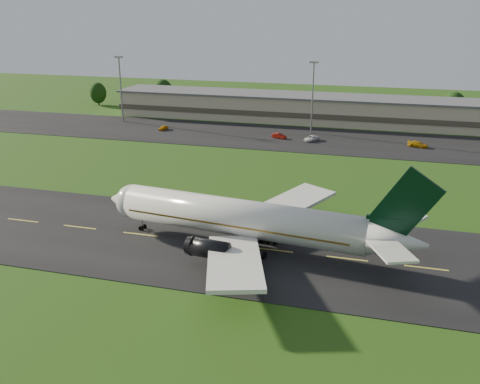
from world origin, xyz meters
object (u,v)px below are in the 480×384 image
(service_vehicle_a, at_px, (163,128))
(service_vehicle_b, at_px, (279,136))
(airliner, at_px, (246,219))
(light_mast_west, at_px, (120,81))
(service_vehicle_c, at_px, (312,138))
(terminal, at_px, (323,110))
(service_vehicle_d, at_px, (418,144))
(light_mast_centre, at_px, (313,89))

(service_vehicle_a, bearing_deg, service_vehicle_b, 8.03)
(airliner, relative_size, light_mast_west, 2.52)
(airliner, height_order, service_vehicle_c, airliner)
(terminal, height_order, service_vehicle_b, terminal)
(service_vehicle_d, bearing_deg, service_vehicle_b, 104.89)
(terminal, bearing_deg, service_vehicle_b, -109.24)
(terminal, bearing_deg, airliner, -89.80)
(service_vehicle_c, bearing_deg, service_vehicle_d, 24.22)
(airliner, height_order, terminal, airliner)
(airliner, relative_size, terminal, 0.35)
(terminal, xyz_separation_m, service_vehicle_c, (0.16, -25.91, -3.20))
(service_vehicle_d, bearing_deg, light_mast_west, 98.86)
(terminal, relative_size, service_vehicle_d, 27.89)
(service_vehicle_b, distance_m, service_vehicle_c, 9.07)
(service_vehicle_c, height_order, service_vehicle_d, service_vehicle_d)
(terminal, xyz_separation_m, light_mast_centre, (-1.40, -16.18, 8.75))
(airliner, distance_m, service_vehicle_d, 76.11)
(light_mast_centre, height_order, service_vehicle_c, light_mast_centre)
(terminal, relative_size, light_mast_centre, 7.13)
(light_mast_centre, relative_size, service_vehicle_b, 4.88)
(light_mast_west, bearing_deg, terminal, 14.76)
(light_mast_west, xyz_separation_m, service_vehicle_b, (52.50, -9.33, -11.95))
(service_vehicle_a, xyz_separation_m, service_vehicle_d, (72.09, -1.21, 0.12))
(airliner, bearing_deg, light_mast_west, 134.16)
(service_vehicle_c, bearing_deg, service_vehicle_b, -159.25)
(airliner, height_order, service_vehicle_b, airliner)
(light_mast_centre, relative_size, service_vehicle_d, 3.91)
(terminal, distance_m, service_vehicle_b, 27.21)
(light_mast_west, bearing_deg, airliner, -52.37)
(service_vehicle_b, bearing_deg, light_mast_west, 98.24)
(service_vehicle_d, bearing_deg, service_vehicle_a, 103.82)
(airliner, xyz_separation_m, terminal, (-0.34, 96.28, -0.67))
(light_mast_centre, xyz_separation_m, service_vehicle_b, (-7.50, -9.33, -11.95))
(light_mast_west, xyz_separation_m, service_vehicle_a, (17.23, -8.05, -12.00))
(light_mast_west, distance_m, service_vehicle_b, 54.64)
(service_vehicle_a, xyz_separation_m, service_vehicle_c, (44.33, -1.67, 0.06))
(service_vehicle_c, xyz_separation_m, service_vehicle_d, (27.75, 0.47, 0.06))
(service_vehicle_b, bearing_deg, light_mast_centre, -20.49)
(light_mast_west, xyz_separation_m, service_vehicle_d, (89.32, -9.26, -11.88))
(airliner, relative_size, light_mast_centre, 2.52)
(light_mast_centre, distance_m, service_vehicle_d, 32.96)
(service_vehicle_a, distance_m, service_vehicle_c, 44.36)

